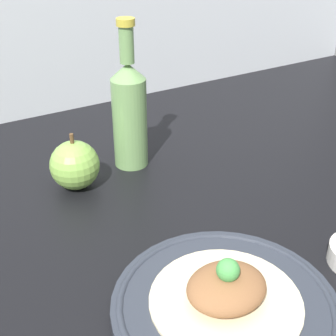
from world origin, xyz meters
The scene contains 5 objects.
ground_plane centered at (0.00, 0.00, -2.00)cm, with size 180.00×110.00×4.00cm, color black.
plate centered at (-4.56, -16.90, 0.87)cm, with size 27.32×27.32×1.64cm.
plated_food centered at (-4.56, -16.90, 3.14)cm, with size 18.23×18.23×6.29cm.
cider_bottle centered at (2.17, 21.30, 10.44)cm, with size 6.20×6.20×26.50cm.
apple centered at (-9.65, 18.71, 4.20)cm, with size 8.38×8.38×9.98cm.
Camera 1 is at (-30.92, -48.15, 42.57)cm, focal length 50.00 mm.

